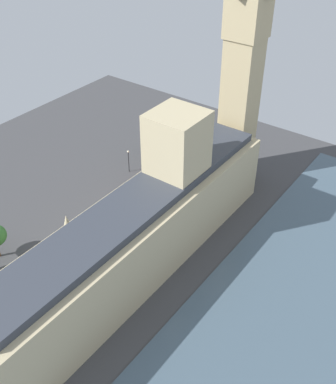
% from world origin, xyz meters
% --- Properties ---
extents(ground_plane, '(142.90, 142.90, 0.00)m').
position_xyz_m(ground_plane, '(0.00, 0.00, 0.00)').
color(ground_plane, '#424244').
extents(river_thames, '(28.62, 128.61, 0.25)m').
position_xyz_m(river_thames, '(-29.56, 0.00, 0.12)').
color(river_thames, '#475B6B').
rests_on(river_thames, ground).
extents(parliament_building, '(14.16, 72.90, 29.08)m').
position_xyz_m(parliament_building, '(-2.00, -1.99, 9.09)').
color(parliament_building, '#CCBA8E').
rests_on(parliament_building, ground).
extents(clock_tower, '(8.18, 8.18, 59.89)m').
position_xyz_m(clock_tower, '(-0.55, -40.60, 31.00)').
color(clock_tower, tan).
rests_on(clock_tower, ground).
extents(double_decker_bus_near_tower, '(3.38, 10.67, 4.75)m').
position_xyz_m(double_decker_bus_near_tower, '(12.48, -23.61, 2.63)').
color(double_decker_bus_near_tower, '#B20C0F').
rests_on(double_decker_bus_near_tower, ground).
extents(car_white_midblock, '(1.99, 4.47, 1.74)m').
position_xyz_m(car_white_midblock, '(14.03, -6.32, 0.89)').
color(car_white_midblock, silver).
rests_on(car_white_midblock, ground).
extents(car_black_by_river_gate, '(1.86, 4.15, 1.74)m').
position_xyz_m(car_black_by_river_gate, '(14.06, 17.23, 0.88)').
color(car_black_by_river_gate, black).
rests_on(car_black_by_river_gate, ground).
extents(pedestrian_under_trees, '(0.57, 0.46, 1.56)m').
position_xyz_m(pedestrian_under_trees, '(8.95, -28.21, 0.70)').
color(pedestrian_under_trees, maroon).
rests_on(pedestrian_under_trees, ground).
extents(pedestrian_opposite_hall, '(0.44, 0.55, 1.55)m').
position_xyz_m(pedestrian_opposite_hall, '(7.90, -25.60, 0.70)').
color(pedestrian_opposite_hall, '#336B60').
rests_on(pedestrian_opposite_hall, ground).
extents(pedestrian_corner, '(0.64, 0.58, 1.52)m').
position_xyz_m(pedestrian_corner, '(7.92, 3.52, 0.68)').
color(pedestrian_corner, black).
rests_on(pedestrian_corner, ground).
extents(plane_tree_trailing, '(5.48, 5.48, 9.06)m').
position_xyz_m(plane_tree_trailing, '(21.42, -36.03, 6.69)').
color(plane_tree_trailing, brown).
rests_on(plane_tree_trailing, ground).
extents(street_lamp_far_end, '(0.56, 0.56, 6.41)m').
position_xyz_m(street_lamp_far_end, '(22.07, -25.48, 4.47)').
color(street_lamp_far_end, black).
rests_on(street_lamp_far_end, ground).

